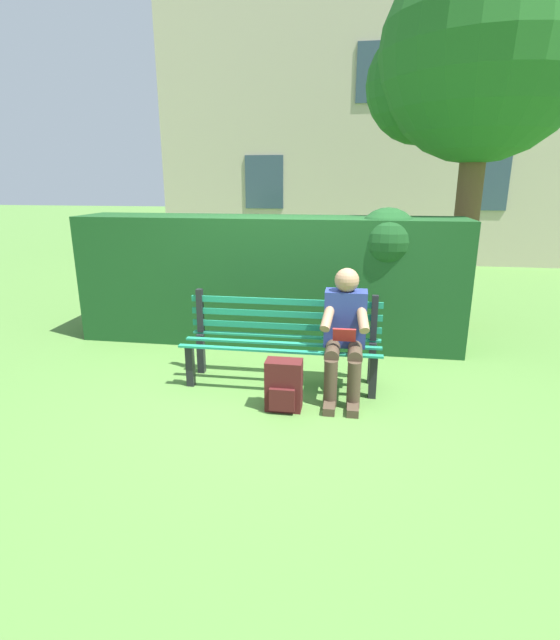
# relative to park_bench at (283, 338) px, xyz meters

# --- Properties ---
(ground) EXTENTS (60.00, 60.00, 0.00)m
(ground) POSITION_rel_park_bench_xyz_m (0.00, 0.08, -0.44)
(ground) COLOR #517F38
(park_bench) EXTENTS (1.88, 0.49, 0.87)m
(park_bench) POSITION_rel_park_bench_xyz_m (0.00, 0.00, 0.00)
(park_bench) COLOR black
(park_bench) RESTS_ON ground
(person_seated) EXTENTS (0.44, 0.73, 1.16)m
(person_seated) POSITION_rel_park_bench_xyz_m (-0.59, 0.18, 0.17)
(person_seated) COLOR navy
(person_seated) RESTS_ON ground
(hedge_backdrop) EXTENTS (4.53, 0.85, 1.63)m
(hedge_backdrop) POSITION_rel_park_bench_xyz_m (0.33, -1.22, 0.36)
(hedge_backdrop) COLOR #19471E
(hedge_backdrop) RESTS_ON ground
(tree) EXTENTS (2.61, 2.49, 4.59)m
(tree) POSITION_rel_park_bench_xyz_m (-1.96, -2.33, 2.83)
(tree) COLOR brown
(tree) RESTS_ON ground
(building_facade) EXTENTS (9.94, 3.31, 6.62)m
(building_facade) POSITION_rel_park_bench_xyz_m (-0.98, -8.71, 2.87)
(building_facade) COLOR #BCAD93
(building_facade) RESTS_ON ground
(backpack) EXTENTS (0.31, 0.25, 0.45)m
(backpack) POSITION_rel_park_bench_xyz_m (-0.10, 0.59, -0.22)
(backpack) COLOR #4C1919
(backpack) RESTS_ON ground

